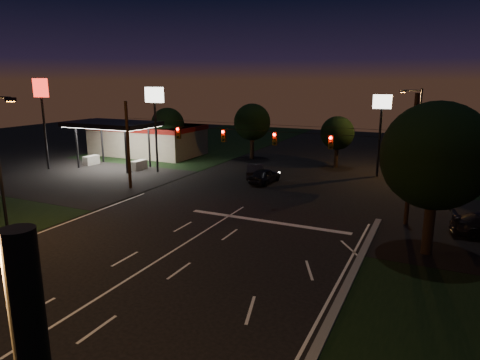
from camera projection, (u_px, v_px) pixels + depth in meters
The scene contains 20 objects.
ground at pixel (127, 280), 21.53m from camera, with size 140.00×140.00×0.00m, color black.
cross_street_left at pixel (75, 178), 43.92m from camera, with size 20.00×16.00×0.02m, color black.
center_line at pixel (23, 345), 16.24m from camera, with size 0.14×40.00×0.01m, color silver.
stop_bar at pixel (267, 221), 30.42m from camera, with size 12.00×0.50×0.01m, color silver.
utility_pole_right at pixel (405, 224), 29.78m from camera, with size 0.30×0.30×9.00m, color black.
utility_pole_left at pixel (131, 188), 39.72m from camera, with size 0.28×0.28×8.00m, color black.
signal_span at pixel (249, 136), 33.46m from camera, with size 24.00×0.40×1.56m.
gas_station at pixel (146, 137), 56.82m from camera, with size 14.20×16.10×5.25m.
pole_sign_left_near at pixel (155, 108), 45.13m from camera, with size 2.20×0.30×9.10m.
pole_sign_left_far at pixel (42, 101), 46.43m from camera, with size 2.00×0.30×10.00m.
pole_sign_right at pixel (381, 116), 43.23m from camera, with size 1.80×0.30×8.40m.
street_light_left at pixel (1, 155), 26.76m from camera, with size 2.20×0.35×9.00m.
street_light_right_far at pixel (416, 126), 43.88m from camera, with size 2.20×0.35×9.00m.
tree_right_near at pixel (437, 157), 23.59m from camera, with size 6.00×6.00×8.76m.
tree_far_a at pixel (168, 125), 54.55m from camera, with size 4.20×4.20×6.42m.
tree_far_b at pixel (253, 122), 53.86m from camera, with size 4.60×4.60×6.98m.
tree_far_c at pixel (338, 133), 48.57m from camera, with size 3.80×3.80×5.86m.
tree_far_d at pixel (423, 131), 42.89m from camera, with size 4.80×4.80×7.30m.
car_oncoming_a at pixel (265, 176), 41.67m from camera, with size 1.74×4.32×1.47m, color black.
car_oncoming_b at pixel (256, 171), 43.85m from camera, with size 1.57×4.50×1.48m, color black.
Camera 1 is at (13.59, -15.51, 9.81)m, focal length 32.00 mm.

